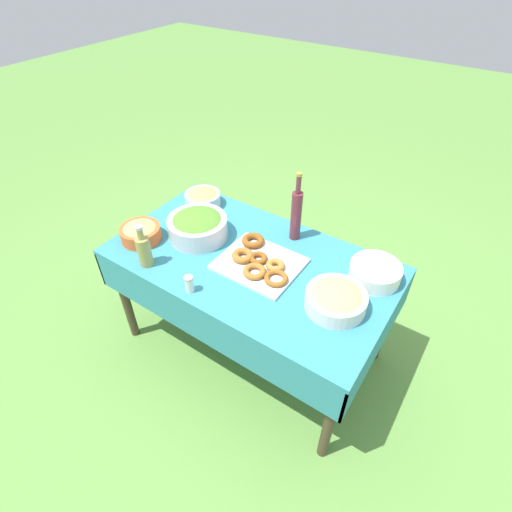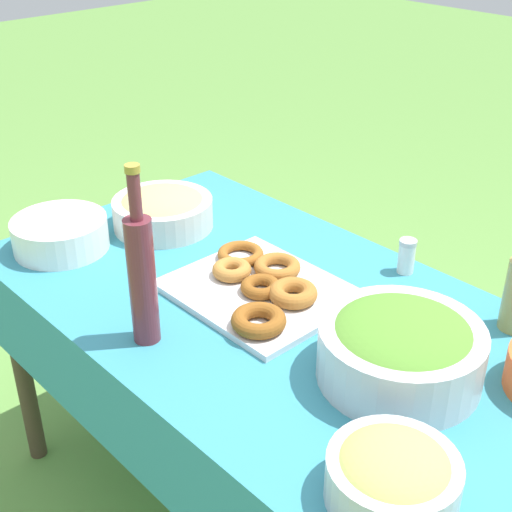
{
  "view_description": "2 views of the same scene",
  "coord_description": "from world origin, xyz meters",
  "px_view_note": "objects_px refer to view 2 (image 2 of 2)",
  "views": [
    {
      "loc": [
        -0.88,
        1.25,
        2.03
      ],
      "look_at": [
        -0.06,
        0.04,
        0.78
      ],
      "focal_mm": 28.0,
      "sensor_mm": 36.0,
      "label": 1
    },
    {
      "loc": [
        0.96,
        -0.95,
        1.58
      ],
      "look_at": [
        -0.07,
        0.01,
        0.8
      ],
      "focal_mm": 50.0,
      "sensor_mm": 36.0,
      "label": 2
    }
  ],
  "objects_px": {
    "donut_platter": "(261,287)",
    "plate_stack": "(60,234)",
    "wine_bottle": "(142,275)",
    "pasta_bowl": "(163,210)",
    "fruit_bowl": "(393,475)",
    "salad_bowl": "(399,349)"
  },
  "relations": [
    {
      "from": "pasta_bowl",
      "to": "fruit_bowl",
      "type": "distance_m",
      "value": 1.06
    },
    {
      "from": "donut_platter",
      "to": "fruit_bowl",
      "type": "bearing_deg",
      "value": -24.43
    },
    {
      "from": "plate_stack",
      "to": "wine_bottle",
      "type": "bearing_deg",
      "value": -8.24
    },
    {
      "from": "donut_platter",
      "to": "wine_bottle",
      "type": "distance_m",
      "value": 0.33
    },
    {
      "from": "fruit_bowl",
      "to": "pasta_bowl",
      "type": "bearing_deg",
      "value": 163.22
    },
    {
      "from": "donut_platter",
      "to": "plate_stack",
      "type": "height_order",
      "value": "plate_stack"
    },
    {
      "from": "donut_platter",
      "to": "plate_stack",
      "type": "bearing_deg",
      "value": -156.43
    },
    {
      "from": "pasta_bowl",
      "to": "fruit_bowl",
      "type": "bearing_deg",
      "value": -16.78
    },
    {
      "from": "pasta_bowl",
      "to": "plate_stack",
      "type": "distance_m",
      "value": 0.28
    },
    {
      "from": "donut_platter",
      "to": "wine_bottle",
      "type": "xyz_separation_m",
      "value": [
        -0.04,
        -0.29,
        0.14
      ]
    },
    {
      "from": "pasta_bowl",
      "to": "donut_platter",
      "type": "xyz_separation_m",
      "value": [
        0.44,
        -0.04,
        -0.03
      ]
    },
    {
      "from": "salad_bowl",
      "to": "pasta_bowl",
      "type": "height_order",
      "value": "salad_bowl"
    },
    {
      "from": "pasta_bowl",
      "to": "wine_bottle",
      "type": "distance_m",
      "value": 0.54
    },
    {
      "from": "pasta_bowl",
      "to": "fruit_bowl",
      "type": "xyz_separation_m",
      "value": [
        1.02,
        -0.31,
        -0.0
      ]
    },
    {
      "from": "pasta_bowl",
      "to": "donut_platter",
      "type": "bearing_deg",
      "value": -5.75
    },
    {
      "from": "wine_bottle",
      "to": "fruit_bowl",
      "type": "bearing_deg",
      "value": 2.96
    },
    {
      "from": "donut_platter",
      "to": "fruit_bowl",
      "type": "distance_m",
      "value": 0.64
    },
    {
      "from": "wine_bottle",
      "to": "pasta_bowl",
      "type": "bearing_deg",
      "value": 139.9
    },
    {
      "from": "salad_bowl",
      "to": "fruit_bowl",
      "type": "xyz_separation_m",
      "value": [
        0.18,
        -0.25,
        -0.02
      ]
    },
    {
      "from": "salad_bowl",
      "to": "donut_platter",
      "type": "relative_size",
      "value": 0.78
    },
    {
      "from": "salad_bowl",
      "to": "pasta_bowl",
      "type": "xyz_separation_m",
      "value": [
        -0.84,
        0.06,
        -0.02
      ]
    },
    {
      "from": "plate_stack",
      "to": "fruit_bowl",
      "type": "distance_m",
      "value": 1.09
    }
  ]
}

